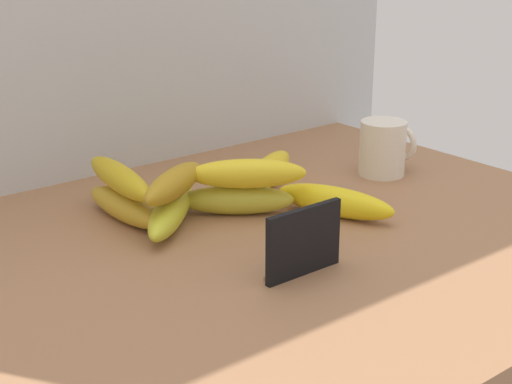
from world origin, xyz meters
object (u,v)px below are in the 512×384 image
banana_6 (174,183)px  banana_5 (247,174)px  banana_0 (267,173)px  banana_2 (335,201)px  chalkboard_sign (303,244)px  banana_4 (171,209)px  coffee_mug (384,148)px  banana_7 (120,178)px  banana_1 (236,200)px  banana_3 (125,207)px

banana_6 → banana_5: bearing=-15.1°
banana_0 → banana_2: bearing=-92.2°
chalkboard_sign → banana_4: bearing=98.9°
coffee_mug → banana_7: (-43.24, 9.57, 1.41)cm
banana_0 → banana_1: size_ratio=1.25×
banana_1 → banana_7: size_ratio=0.85×
banana_1 → chalkboard_sign: bearing=-105.6°
banana_5 → banana_6: bearing=164.9°
chalkboard_sign → coffee_mug: bearing=29.4°
banana_6 → banana_1: bearing=-7.7°
banana_1 → banana_7: banana_7 is taller
banana_6 → banana_3: bearing=123.0°
banana_2 → banana_4: (-19.84, 11.73, 0.07)cm
banana_0 → banana_4: bearing=-168.4°
banana_2 → banana_6: 22.95cm
banana_0 → banana_5: 13.79cm
chalkboard_sign → banana_7: (-7.72, 29.56, 2.02)cm
chalkboard_sign → banana_2: size_ratio=0.62×
coffee_mug → banana_7: coffee_mug is taller
banana_7 → banana_6: bearing=-62.4°
coffee_mug → banana_6: bearing=177.2°
banana_1 → banana_6: banana_6 is taller
banana_6 → banana_2: bearing=-27.8°
chalkboard_sign → banana_4: chalkboard_sign is taller
chalkboard_sign → banana_6: bearing=99.6°
banana_7 → chalkboard_sign: bearing=-75.4°
banana_4 → banana_6: banana_6 is taller
banana_2 → banana_5: 13.09cm
banana_0 → banana_1: bearing=-148.9°
banana_5 → banana_7: (-14.27, 10.42, -0.38)cm
coffee_mug → banana_4: size_ratio=0.44×
banana_6 → banana_4: bearing=84.7°
chalkboard_sign → banana_5: bearing=71.1°
banana_0 → banana_3: size_ratio=1.19×
banana_1 → banana_5: size_ratio=0.99×
banana_2 → banana_4: size_ratio=0.86×
banana_0 → banana_7: banana_7 is taller
coffee_mug → banana_5: bearing=-178.3°
chalkboard_sign → banana_1: 21.49cm
chalkboard_sign → banana_2: chalkboard_sign is taller
coffee_mug → banana_3: size_ratio=0.52×
coffee_mug → banana_1: 29.86cm
chalkboard_sign → banana_7: size_ratio=0.57×
coffee_mug → banana_2: (-19.28, -8.61, -2.35)cm
banana_5 → coffee_mug: bearing=1.7°
banana_6 → banana_0: bearing=14.7°
banana_6 → coffee_mug: bearing=-2.8°
chalkboard_sign → banana_7: chalkboard_sign is taller
banana_5 → banana_6: (-10.26, 2.76, 0.05)cm
banana_7 → banana_4: bearing=-57.5°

